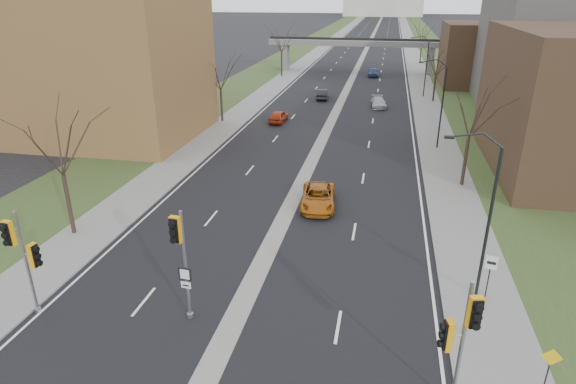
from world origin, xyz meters
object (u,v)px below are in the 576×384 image
(signal_pole_left, at_px, (23,251))
(car_right_mid, at_px, (378,102))
(speed_limit_sign, at_px, (490,271))
(signal_pole_median, at_px, (180,249))
(car_left_far, at_px, (322,94))
(warning_sign, at_px, (550,363))
(car_right_near, at_px, (318,197))
(car_left_near, at_px, (279,116))
(signal_pole_right, at_px, (461,331))
(car_right_far, at_px, (373,72))

(signal_pole_left, bearing_deg, car_right_mid, 77.35)
(signal_pole_left, xyz_separation_m, speed_limit_sign, (21.72, 5.40, -1.66))
(signal_pole_median, height_order, car_left_far, signal_pole_median)
(car_left_far, height_order, car_right_mid, car_left_far)
(warning_sign, relative_size, car_right_mid, 0.43)
(signal_pole_median, xyz_separation_m, car_right_mid, (7.59, 48.72, -3.33))
(car_right_near, height_order, car_right_mid, car_right_near)
(car_left_near, relative_size, car_left_far, 0.98)
(signal_pole_right, bearing_deg, car_right_near, 100.86)
(speed_limit_sign, relative_size, car_left_far, 0.61)
(car_right_far, bearing_deg, speed_limit_sign, -87.14)
(car_right_near, bearing_deg, car_left_far, 91.39)
(warning_sign, bearing_deg, signal_pole_median, -178.45)
(car_left_near, bearing_deg, signal_pole_left, 86.96)
(speed_limit_sign, height_order, car_right_far, speed_limit_sign)
(speed_limit_sign, xyz_separation_m, car_left_near, (-18.33, 33.75, -1.22))
(warning_sign, distance_m, car_right_near, 19.55)
(warning_sign, bearing_deg, car_left_far, 113.07)
(signal_pole_right, distance_m, car_right_mid, 51.94)
(car_left_near, height_order, car_right_mid, car_left_near)
(signal_pole_right, relative_size, speed_limit_sign, 2.10)
(car_left_far, relative_size, car_right_near, 0.82)
(speed_limit_sign, relative_size, car_right_mid, 0.57)
(speed_limit_sign, xyz_separation_m, car_right_mid, (-6.71, 44.30, -1.27))
(signal_pole_left, relative_size, car_left_far, 1.27)
(signal_pole_median, bearing_deg, car_right_far, 89.99)
(car_left_near, bearing_deg, car_right_near, 111.26)
(signal_pole_left, height_order, signal_pole_median, signal_pole_median)
(warning_sign, bearing_deg, car_right_mid, 105.37)
(car_right_near, bearing_deg, signal_pole_median, -112.24)
(speed_limit_sign, height_order, car_left_near, speed_limit_sign)
(signal_pole_left, xyz_separation_m, warning_sign, (23.05, -0.29, -2.19))
(speed_limit_sign, bearing_deg, warning_sign, -64.86)
(signal_pole_right, xyz_separation_m, car_right_far, (-6.00, 77.57, -2.88))
(warning_sign, bearing_deg, car_right_far, 103.59)
(signal_pole_left, relative_size, warning_sign, 2.76)
(speed_limit_sign, relative_size, warning_sign, 1.33)
(car_left_far, bearing_deg, car_right_far, -112.22)
(warning_sign, height_order, car_right_mid, warning_sign)
(warning_sign, relative_size, car_right_far, 0.44)
(warning_sign, height_order, car_left_far, warning_sign)
(car_right_mid, bearing_deg, car_left_near, -145.06)
(car_right_near, relative_size, car_right_mid, 1.14)
(warning_sign, relative_size, car_right_near, 0.38)
(signal_pole_left, distance_m, car_right_mid, 52.00)
(signal_pole_left, distance_m, warning_sign, 23.15)
(signal_pole_left, relative_size, signal_pole_median, 0.96)
(signal_pole_right, distance_m, warning_sign, 4.72)
(speed_limit_sign, xyz_separation_m, car_right_near, (-10.05, 10.19, -1.21))
(car_left_far, distance_m, car_right_mid, 9.14)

